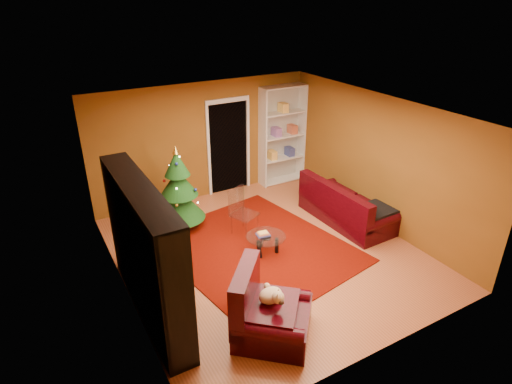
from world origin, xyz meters
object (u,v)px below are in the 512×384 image
armchair (273,310)px  coffee_table (266,244)px  acrylic_chair (244,214)px  dog (271,295)px  gift_box_red (180,202)px  media_unit (145,252)px  gift_box_green (184,218)px  white_bookshelf (282,136)px  sofa (347,202)px  christmas_tree (179,189)px  gift_box_teal (151,225)px  rug (255,248)px

armchair → coffee_table: size_ratio=1.52×
acrylic_chair → coffee_table: bearing=-112.0°
acrylic_chair → dog: bearing=-133.7°
gift_box_red → armchair: bearing=-93.1°
gift_box_red → dog: 4.25m
coffee_table → acrylic_chair: 0.82m
armchair → dog: 0.22m
armchair → acrylic_chair: bearing=21.4°
media_unit → gift_box_green: 2.72m
gift_box_red → white_bookshelf: size_ratio=0.10×
gift_box_red → sofa: (2.76, -2.28, 0.32)m
dog → gift_box_red: bearing=38.1°
media_unit → coffee_table: (2.24, 0.46, -0.84)m
gift_box_red → acrylic_chair: bearing=-67.9°
christmas_tree → gift_box_teal: christmas_tree is taller
media_unit → gift_box_green: size_ratio=9.45×
coffee_table → acrylic_chair: bearing=91.2°
white_bookshelf → coffee_table: size_ratio=3.42×
rug → coffee_table: coffee_table is taller
gift_box_teal → media_unit: bearing=-106.6°
gift_box_green → armchair: armchair is taller
rug → sofa: size_ratio=1.67×
gift_box_green → sofa: size_ratio=0.14×
media_unit → sofa: (4.29, 0.68, -0.59)m
dog → gift_box_green: bearing=40.4°
armchair → coffee_table: bearing=13.3°
sofa → acrylic_chair: sofa is taller
media_unit → dog: media_unit is taller
christmas_tree → gift_box_red: 1.14m
rug → christmas_tree: (-0.89, 1.45, 0.83)m
armchair → rug: bearing=18.3°
gift_box_green → sofa: sofa is taller
white_bookshelf → sofa: white_bookshelf is taller
gift_box_teal → gift_box_red: size_ratio=1.11×
rug → sofa: 2.19m
sofa → dog: bearing=121.2°
white_bookshelf → sofa: bearing=-88.0°
christmas_tree → gift_box_red: bearing=72.0°
media_unit → dog: (1.30, -1.25, -0.40)m
rug → christmas_tree: 1.89m
dog → sofa: bearing=-16.0°
gift_box_red → coffee_table: bearing=-74.1°
media_unit → armchair: bearing=-45.8°
white_bookshelf → armchair: (-2.92, -4.37, -0.75)m
gift_box_red → sofa: size_ratio=0.12×
gift_box_red → acrylic_chair: (0.70, -1.72, 0.31)m
white_bookshelf → acrylic_chair: bearing=-137.7°
media_unit → acrylic_chair: size_ratio=3.12×
sofa → media_unit: bearing=97.4°
gift_box_green → white_bookshelf: bearing=16.5°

